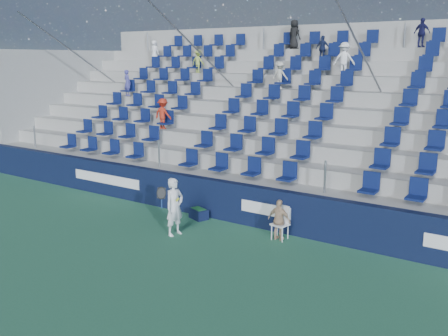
# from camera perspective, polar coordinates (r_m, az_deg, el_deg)

# --- Properties ---
(ground) EXTENTS (70.00, 70.00, 0.00)m
(ground) POSITION_cam_1_polar(r_m,az_deg,el_deg) (13.02, -7.74, -9.45)
(ground) COLOR #2E6C4C
(ground) RESTS_ON ground
(sponsor_wall) EXTENTS (24.00, 0.32, 1.20)m
(sponsor_wall) POSITION_cam_1_polar(r_m,az_deg,el_deg) (15.18, 0.12, -3.73)
(sponsor_wall) COLOR #0D1532
(sponsor_wall) RESTS_ON ground
(grandstand) EXTENTS (24.00, 8.17, 6.63)m
(grandstand) POSITION_cam_1_polar(r_m,az_deg,el_deg) (19.21, 8.62, 4.25)
(grandstand) COLOR #999994
(grandstand) RESTS_ON ground
(tennis_player) EXTENTS (0.69, 0.66, 1.62)m
(tennis_player) POSITION_cam_1_polar(r_m,az_deg,el_deg) (13.89, -5.68, -4.42)
(tennis_player) COLOR silver
(tennis_player) RESTS_ON ground
(line_judge_chair) EXTENTS (0.49, 0.50, 0.92)m
(line_judge_chair) POSITION_cam_1_polar(r_m,az_deg,el_deg) (13.72, 6.61, -5.92)
(line_judge_chair) COLOR white
(line_judge_chair) RESTS_ON ground
(line_judge) EXTENTS (0.66, 0.28, 1.13)m
(line_judge) POSITION_cam_1_polar(r_m,az_deg,el_deg) (13.59, 6.33, -5.92)
(line_judge) COLOR tan
(line_judge) RESTS_ON ground
(ball_bin) EXTENTS (0.67, 0.56, 0.32)m
(ball_bin) POSITION_cam_1_polar(r_m,az_deg,el_deg) (15.38, -2.92, -5.17)
(ball_bin) COLOR black
(ball_bin) RESTS_ON ground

